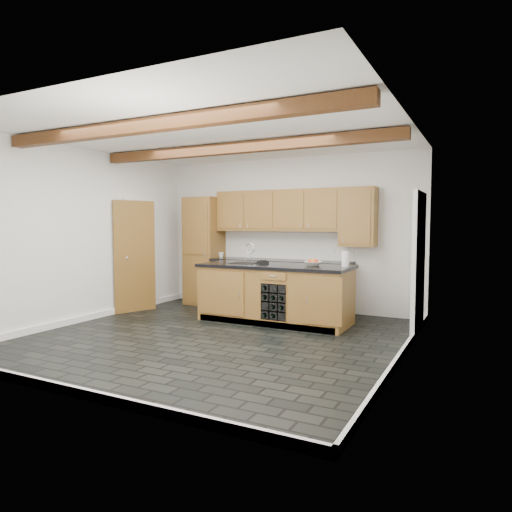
{
  "coord_description": "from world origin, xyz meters",
  "views": [
    {
      "loc": [
        3.35,
        -5.35,
        1.58
      ],
      "look_at": [
        0.21,
        0.8,
        1.1
      ],
      "focal_mm": 32.0,
      "sensor_mm": 36.0,
      "label": 1
    }
  ],
  "objects_px": {
    "island": "(275,293)",
    "paper_towel": "(345,259)",
    "kitchen_scale": "(263,262)",
    "fruit_bowl": "(313,264)"
  },
  "relations": [
    {
      "from": "island",
      "to": "paper_towel",
      "type": "distance_m",
      "value": 1.27
    },
    {
      "from": "kitchen_scale",
      "to": "fruit_bowl",
      "type": "distance_m",
      "value": 0.87
    },
    {
      "from": "paper_towel",
      "to": "fruit_bowl",
      "type": "bearing_deg",
      "value": -175.14
    },
    {
      "from": "fruit_bowl",
      "to": "island",
      "type": "bearing_deg",
      "value": -170.69
    },
    {
      "from": "island",
      "to": "kitchen_scale",
      "type": "relative_size",
      "value": 12.37
    },
    {
      "from": "island",
      "to": "paper_towel",
      "type": "xyz_separation_m",
      "value": [
        1.11,
        0.14,
        0.58
      ]
    },
    {
      "from": "fruit_bowl",
      "to": "paper_towel",
      "type": "relative_size",
      "value": 1.18
    },
    {
      "from": "island",
      "to": "fruit_bowl",
      "type": "relative_size",
      "value": 8.83
    },
    {
      "from": "island",
      "to": "fruit_bowl",
      "type": "bearing_deg",
      "value": 9.31
    },
    {
      "from": "kitchen_scale",
      "to": "fruit_bowl",
      "type": "bearing_deg",
      "value": -10.1
    }
  ]
}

